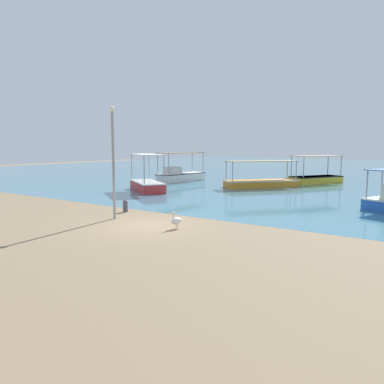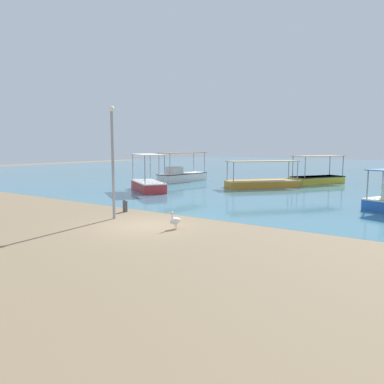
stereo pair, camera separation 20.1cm
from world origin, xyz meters
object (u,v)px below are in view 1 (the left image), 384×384
object	(u,v)px
fishing_boat_far_left	(180,175)
fishing_boat_near_left	(147,184)
mooring_bollard	(125,205)
fishing_boat_outer	(316,178)
pelican	(176,220)
lamp_post	(113,156)
fishing_boat_center	(261,182)

from	to	relation	value
fishing_boat_far_left	fishing_boat_near_left	size ratio (longest dim) A/B	1.18
mooring_bollard	fishing_boat_outer	bearing A→B (deg)	79.58
fishing_boat_far_left	mooring_bollard	distance (m)	18.33
fishing_boat_far_left	fishing_boat_near_left	xyz separation A→B (m)	(2.71, -8.30, -0.09)
fishing_boat_far_left	pelican	size ratio (longest dim) A/B	7.54
fishing_boat_near_left	lamp_post	distance (m)	12.00
fishing_boat_center	fishing_boat_outer	bearing A→B (deg)	64.46
fishing_boat_center	fishing_boat_near_left	xyz separation A→B (m)	(-6.55, -7.90, 0.09)
fishing_boat_outer	lamp_post	bearing A→B (deg)	-97.53
fishing_boat_center	lamp_post	xyz separation A→B (m)	(-0.15, -17.71, 2.69)
fishing_boat_far_left	pelican	distance (m)	22.45
fishing_boat_near_left	mooring_bollard	distance (m)	9.78
fishing_boat_far_left	fishing_boat_center	world-z (taller)	fishing_boat_far_left
fishing_boat_outer	fishing_boat_center	world-z (taller)	fishing_boat_outer
fishing_boat_outer	lamp_post	xyz separation A→B (m)	(-3.18, -24.07, 2.65)
fishing_boat_near_left	pelican	xyz separation A→B (m)	(10.40, -9.92, -0.20)
fishing_boat_far_left	fishing_boat_near_left	bearing A→B (deg)	-71.95
lamp_post	mooring_bollard	bearing A→B (deg)	118.48
fishing_boat_far_left	fishing_boat_outer	bearing A→B (deg)	25.83
pelican	lamp_post	bearing A→B (deg)	178.46
fishing_boat_near_left	fishing_boat_center	bearing A→B (deg)	50.34
fishing_boat_outer	pelican	world-z (taller)	fishing_boat_outer
fishing_boat_near_left	pelican	bearing A→B (deg)	-43.65
pelican	fishing_boat_center	bearing A→B (deg)	102.20
lamp_post	mooring_bollard	xyz separation A→B (m)	(-0.93, 1.71, -2.81)
lamp_post	pelican	bearing A→B (deg)	-1.54
pelican	fishing_boat_outer	bearing A→B (deg)	91.94
fishing_boat_outer	fishing_boat_center	bearing A→B (deg)	-115.54
fishing_boat_outer	pelican	size ratio (longest dim) A/B	6.98
fishing_boat_far_left	pelican	world-z (taller)	fishing_boat_far_left
fishing_boat_outer	fishing_boat_near_left	distance (m)	17.17
fishing_boat_center	lamp_post	bearing A→B (deg)	-90.48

